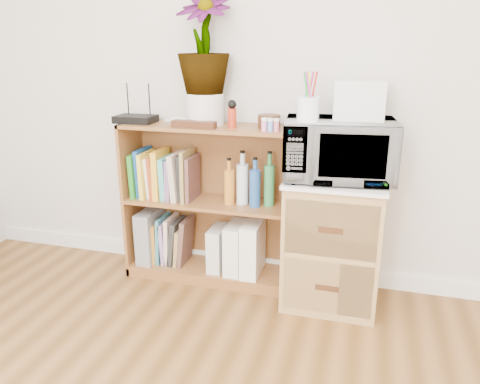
% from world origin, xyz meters
% --- Properties ---
extents(skirting_board, '(4.00, 0.02, 0.10)m').
position_xyz_m(skirting_board, '(0.00, 2.24, 0.05)').
color(skirting_board, white).
rests_on(skirting_board, ground).
extents(bookshelf, '(1.00, 0.30, 0.95)m').
position_xyz_m(bookshelf, '(-0.35, 2.10, 0.47)').
color(bookshelf, brown).
rests_on(bookshelf, ground).
extents(wicker_unit, '(0.50, 0.45, 0.70)m').
position_xyz_m(wicker_unit, '(0.40, 2.02, 0.35)').
color(wicker_unit, '#9E7542').
rests_on(wicker_unit, ground).
extents(microwave, '(0.59, 0.44, 0.31)m').
position_xyz_m(microwave, '(0.40, 2.02, 0.87)').
color(microwave, silver).
rests_on(microwave, wicker_unit).
extents(pen_cup, '(0.11, 0.11, 0.12)m').
position_xyz_m(pen_cup, '(0.25, 1.92, 1.09)').
color(pen_cup, white).
rests_on(pen_cup, microwave).
extents(small_appliance, '(0.25, 0.20, 0.19)m').
position_xyz_m(small_appliance, '(0.49, 2.07, 1.12)').
color(small_appliance, silver).
rests_on(small_appliance, microwave).
extents(router, '(0.23, 0.16, 0.04)m').
position_xyz_m(router, '(-0.78, 2.08, 0.97)').
color(router, black).
rests_on(router, bookshelf).
extents(white_bowl, '(0.13, 0.13, 0.03)m').
position_xyz_m(white_bowl, '(-0.52, 2.07, 0.97)').
color(white_bowl, silver).
rests_on(white_bowl, bookshelf).
extents(plant_pot, '(0.21, 0.21, 0.18)m').
position_xyz_m(plant_pot, '(-0.36, 2.12, 1.04)').
color(plant_pot, silver).
rests_on(plant_pot, bookshelf).
extents(potted_plant, '(0.30, 0.30, 0.53)m').
position_xyz_m(potted_plant, '(-0.36, 2.12, 1.39)').
color(potted_plant, '#3D702D').
rests_on(potted_plant, plant_pot).
extents(trinket_box, '(0.25, 0.06, 0.04)m').
position_xyz_m(trinket_box, '(-0.39, 2.00, 0.97)').
color(trinket_box, '#361B0E').
rests_on(trinket_box, bookshelf).
extents(kokeshi_doll, '(0.05, 0.05, 0.11)m').
position_xyz_m(kokeshi_doll, '(-0.18, 2.06, 1.00)').
color(kokeshi_doll, '#AE2B15').
rests_on(kokeshi_doll, bookshelf).
extents(wooden_bowl, '(0.12, 0.12, 0.07)m').
position_xyz_m(wooden_bowl, '(0.01, 2.11, 0.99)').
color(wooden_bowl, '#381B0F').
rests_on(wooden_bowl, bookshelf).
extents(paint_jars, '(0.11, 0.04, 0.05)m').
position_xyz_m(paint_jars, '(0.04, 2.01, 0.98)').
color(paint_jars, '#D37591').
rests_on(paint_jars, bookshelf).
extents(file_box, '(0.10, 0.26, 0.33)m').
position_xyz_m(file_box, '(-0.74, 2.10, 0.23)').
color(file_box, gray).
rests_on(file_box, bookshelf).
extents(magazine_holder_left, '(0.08, 0.21, 0.27)m').
position_xyz_m(magazine_holder_left, '(-0.29, 2.09, 0.20)').
color(magazine_holder_left, silver).
rests_on(magazine_holder_left, bookshelf).
extents(magazine_holder_mid, '(0.10, 0.24, 0.30)m').
position_xyz_m(magazine_holder_mid, '(-0.17, 2.09, 0.22)').
color(magazine_holder_mid, white).
rests_on(magazine_holder_mid, bookshelf).
extents(magazine_holder_right, '(0.10, 0.26, 0.32)m').
position_xyz_m(magazine_holder_right, '(-0.07, 2.09, 0.23)').
color(magazine_holder_right, white).
rests_on(magazine_holder_right, bookshelf).
extents(cookbooks, '(0.39, 0.20, 0.31)m').
position_xyz_m(cookbooks, '(-0.62, 2.10, 0.64)').
color(cookbooks, '#238222').
rests_on(cookbooks, bookshelf).
extents(liquor_bottles, '(0.29, 0.07, 0.31)m').
position_xyz_m(liquor_bottles, '(-0.10, 2.10, 0.64)').
color(liquor_bottles, '#C17624').
rests_on(liquor_bottles, bookshelf).
extents(lower_books, '(0.23, 0.19, 0.30)m').
position_xyz_m(lower_books, '(-0.59, 2.10, 0.21)').
color(lower_books, '#C07A22').
rests_on(lower_books, bookshelf).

